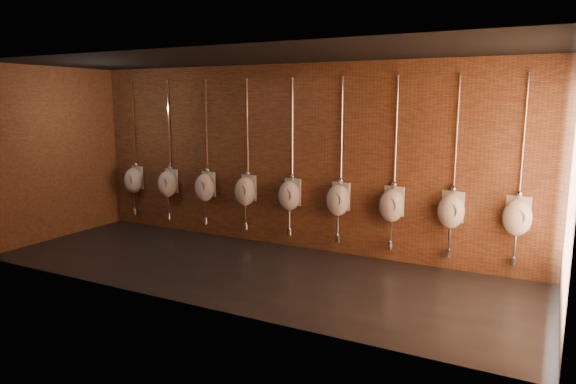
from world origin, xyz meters
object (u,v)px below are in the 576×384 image
urinal_2 (205,187)px  urinal_5 (338,199)px  urinal_8 (517,217)px  urinal_3 (245,191)px  urinal_1 (168,183)px  urinal_7 (451,210)px  urinal_0 (134,180)px  urinal_4 (290,195)px  urinal_6 (392,205)px

urinal_2 → urinal_5: size_ratio=1.00×
urinal_8 → urinal_3: bearing=180.0°
urinal_5 → urinal_8: (2.73, 0.00, 0.00)m
urinal_1 → urinal_5: (3.64, 0.00, 0.00)m
urinal_1 → urinal_7: bearing=0.0°
urinal_0 → urinal_4: bearing=0.0°
urinal_7 → urinal_1: bearing=180.0°
urinal_8 → urinal_7: bearing=180.0°
urinal_3 → urinal_6: 2.73m
urinal_2 → urinal_7: bearing=0.0°
urinal_7 → urinal_8: bearing=0.0°
urinal_4 → urinal_7: size_ratio=1.00×
urinal_1 → urinal_8: 6.37m
urinal_4 → urinal_6: size_ratio=1.00×
urinal_3 → urinal_7: same height
urinal_3 → urinal_7: size_ratio=1.00×
urinal_2 → urinal_4: 1.82m
urinal_5 → urinal_8: size_ratio=1.00×
urinal_6 → urinal_7: 0.91m
urinal_5 → urinal_3: bearing=180.0°
urinal_3 → urinal_4: size_ratio=1.00×
urinal_3 → urinal_6: (2.73, 0.00, 0.00)m
urinal_3 → urinal_5: (1.82, 0.00, 0.00)m
urinal_4 → urinal_5: same height
urinal_8 → urinal_0: bearing=180.0°
urinal_3 → urinal_5: same height
urinal_2 → urinal_8: bearing=0.0°
urinal_1 → urinal_7: (5.46, 0.00, 0.00)m
urinal_6 → urinal_7: (0.91, 0.00, 0.00)m
urinal_2 → urinal_3: (0.91, 0.00, 0.00)m
urinal_4 → urinal_7: (2.73, 0.00, 0.00)m
urinal_0 → urinal_1: size_ratio=1.00×
urinal_6 → urinal_8: bearing=0.0°
urinal_8 → urinal_1: bearing=180.0°
urinal_3 → urinal_4: bearing=0.0°
urinal_4 → urinal_6: (1.82, 0.00, 0.00)m
urinal_8 → urinal_4: bearing=180.0°
urinal_0 → urinal_8: bearing=0.0°
urinal_5 → urinal_8: bearing=0.0°
urinal_7 → urinal_3: bearing=180.0°
urinal_2 → urinal_3: same height
urinal_1 → urinal_5: same height
urinal_4 → urinal_8: 3.64m
urinal_3 → urinal_6: same height
urinal_5 → urinal_7: same height
urinal_1 → urinal_2: (0.91, 0.00, 0.00)m
urinal_7 → urinal_8: size_ratio=1.00×
urinal_2 → urinal_4: bearing=0.0°
urinal_0 → urinal_6: bearing=0.0°
urinal_0 → urinal_5: (4.55, 0.00, 0.00)m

